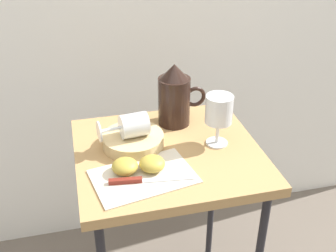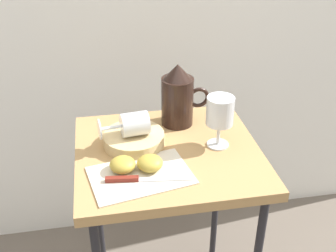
{
  "view_description": "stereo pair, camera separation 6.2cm",
  "coord_description": "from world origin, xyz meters",
  "px_view_note": "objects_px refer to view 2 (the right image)",
  "views": [
    {
      "loc": [
        -0.24,
        -0.97,
        1.38
      ],
      "look_at": [
        0.0,
        0.0,
        0.8
      ],
      "focal_mm": 44.54,
      "sensor_mm": 36.0,
      "label": 1
    },
    {
      "loc": [
        -0.18,
        -0.98,
        1.38
      ],
      "look_at": [
        0.0,
        0.0,
        0.8
      ],
      "focal_mm": 44.54,
      "sensor_mm": 36.0,
      "label": 2
    }
  ],
  "objects_px": {
    "pitcher": "(178,100)",
    "wine_glass_upright": "(220,113)",
    "wine_glass_tipped_near": "(133,124)",
    "knife": "(136,179)",
    "apple_half_left": "(123,165)",
    "basket_tray": "(134,139)",
    "apple_half_right": "(150,163)",
    "table": "(168,171)"
  },
  "relations": [
    {
      "from": "pitcher",
      "to": "basket_tray",
      "type": "bearing_deg",
      "value": -146.06
    },
    {
      "from": "basket_tray",
      "to": "apple_half_right",
      "type": "height_order",
      "value": "apple_half_right"
    },
    {
      "from": "wine_glass_tipped_near",
      "to": "knife",
      "type": "xyz_separation_m",
      "value": [
        -0.01,
        -0.17,
        -0.06
      ]
    },
    {
      "from": "wine_glass_upright",
      "to": "knife",
      "type": "bearing_deg",
      "value": -152.13
    },
    {
      "from": "table",
      "to": "knife",
      "type": "height_order",
      "value": "knife"
    },
    {
      "from": "wine_glass_tipped_near",
      "to": "apple_half_right",
      "type": "xyz_separation_m",
      "value": [
        0.03,
        -0.13,
        -0.05
      ]
    },
    {
      "from": "table",
      "to": "pitcher",
      "type": "distance_m",
      "value": 0.22
    },
    {
      "from": "pitcher",
      "to": "knife",
      "type": "xyz_separation_m",
      "value": [
        -0.16,
        -0.28,
        -0.07
      ]
    },
    {
      "from": "pitcher",
      "to": "apple_half_right",
      "type": "bearing_deg",
      "value": -117.32
    },
    {
      "from": "pitcher",
      "to": "wine_glass_upright",
      "type": "height_order",
      "value": "pitcher"
    },
    {
      "from": "basket_tray",
      "to": "pitcher",
      "type": "xyz_separation_m",
      "value": [
        0.15,
        0.1,
        0.06
      ]
    },
    {
      "from": "pitcher",
      "to": "wine_glass_tipped_near",
      "type": "bearing_deg",
      "value": -145.31
    },
    {
      "from": "table",
      "to": "basket_tray",
      "type": "height_order",
      "value": "basket_tray"
    },
    {
      "from": "apple_half_left",
      "to": "pitcher",
      "type": "bearing_deg",
      "value": 49.94
    },
    {
      "from": "pitcher",
      "to": "knife",
      "type": "distance_m",
      "value": 0.33
    },
    {
      "from": "wine_glass_upright",
      "to": "basket_tray",
      "type": "bearing_deg",
      "value": 169.55
    },
    {
      "from": "wine_glass_upright",
      "to": "apple_half_right",
      "type": "relative_size",
      "value": 2.25
    },
    {
      "from": "wine_glass_upright",
      "to": "apple_half_right",
      "type": "height_order",
      "value": "wine_glass_upright"
    },
    {
      "from": "apple_half_right",
      "to": "pitcher",
      "type": "bearing_deg",
      "value": 62.68
    },
    {
      "from": "apple_half_left",
      "to": "apple_half_right",
      "type": "bearing_deg",
      "value": -4.4
    },
    {
      "from": "wine_glass_upright",
      "to": "knife",
      "type": "xyz_separation_m",
      "value": [
        -0.25,
        -0.13,
        -0.1
      ]
    },
    {
      "from": "wine_glass_tipped_near",
      "to": "knife",
      "type": "distance_m",
      "value": 0.19
    },
    {
      "from": "basket_tray",
      "to": "table",
      "type": "bearing_deg",
      "value": -27.65
    },
    {
      "from": "wine_glass_tipped_near",
      "to": "knife",
      "type": "relative_size",
      "value": 0.66
    },
    {
      "from": "apple_half_left",
      "to": "apple_half_right",
      "type": "distance_m",
      "value": 0.07
    },
    {
      "from": "apple_half_left",
      "to": "knife",
      "type": "distance_m",
      "value": 0.06
    },
    {
      "from": "basket_tray",
      "to": "pitcher",
      "type": "bearing_deg",
      "value": 33.94
    },
    {
      "from": "wine_glass_tipped_near",
      "to": "apple_half_right",
      "type": "relative_size",
      "value": 2.15
    },
    {
      "from": "apple_half_right",
      "to": "apple_half_left",
      "type": "bearing_deg",
      "value": 175.6
    },
    {
      "from": "wine_glass_tipped_near",
      "to": "knife",
      "type": "height_order",
      "value": "wine_glass_tipped_near"
    },
    {
      "from": "wine_glass_upright",
      "to": "apple_half_right",
      "type": "distance_m",
      "value": 0.25
    },
    {
      "from": "basket_tray",
      "to": "apple_half_left",
      "type": "height_order",
      "value": "apple_half_left"
    },
    {
      "from": "basket_tray",
      "to": "wine_glass_tipped_near",
      "type": "relative_size",
      "value": 1.2
    },
    {
      "from": "pitcher",
      "to": "wine_glass_upright",
      "type": "relative_size",
      "value": 1.29
    },
    {
      "from": "table",
      "to": "wine_glass_tipped_near",
      "type": "relative_size",
      "value": 4.83
    },
    {
      "from": "wine_glass_tipped_near",
      "to": "apple_half_left",
      "type": "xyz_separation_m",
      "value": [
        -0.04,
        -0.13,
        -0.05
      ]
    },
    {
      "from": "apple_half_left",
      "to": "apple_half_right",
      "type": "height_order",
      "value": "same"
    },
    {
      "from": "table",
      "to": "basket_tray",
      "type": "distance_m",
      "value": 0.14
    },
    {
      "from": "wine_glass_upright",
      "to": "apple_half_left",
      "type": "bearing_deg",
      "value": -163.28
    },
    {
      "from": "basket_tray",
      "to": "knife",
      "type": "bearing_deg",
      "value": -94.45
    },
    {
      "from": "table",
      "to": "pitcher",
      "type": "relative_size",
      "value": 3.59
    },
    {
      "from": "basket_tray",
      "to": "pitcher",
      "type": "distance_m",
      "value": 0.19
    }
  ]
}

